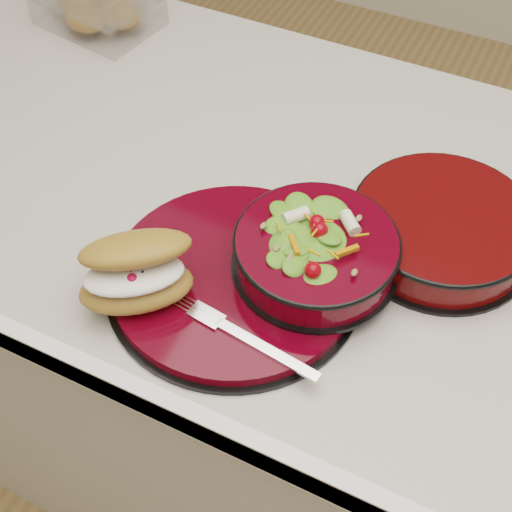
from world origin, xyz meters
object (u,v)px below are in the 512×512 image
at_px(salad_bowl, 316,249).
at_px(fork, 248,339).
at_px(dinner_plate, 235,278).
at_px(extra_bowl, 442,227).
at_px(island_counter, 211,332).
at_px(pastry_box, 97,2).
at_px(croissant, 137,273).

distance_m(salad_bowl, fork, 0.14).
xyz_separation_m(dinner_plate, extra_bowl, (0.21, 0.18, 0.02)).
xyz_separation_m(island_counter, fork, (0.22, -0.26, 0.47)).
xyz_separation_m(fork, extra_bowl, (0.15, 0.26, 0.01)).
relative_size(island_counter, salad_bowl, 5.98).
bearing_deg(pastry_box, croissant, -42.10).
xyz_separation_m(island_counter, extra_bowl, (0.36, -0.00, 0.48)).
relative_size(fork, extra_bowl, 0.72).
distance_m(dinner_plate, fork, 0.10).
height_order(fork, extra_bowl, extra_bowl).
xyz_separation_m(salad_bowl, pastry_box, (-0.57, 0.37, -0.01)).
relative_size(salad_bowl, croissant, 1.33).
xyz_separation_m(croissant, pastry_box, (-0.40, 0.50, -0.02)).
bearing_deg(pastry_box, dinner_plate, -31.73).
bearing_deg(extra_bowl, island_counter, 179.86).
height_order(dinner_plate, croissant, croissant).
relative_size(salad_bowl, extra_bowl, 0.85).
distance_m(island_counter, salad_bowl, 0.57).
height_order(island_counter, croissant, croissant).
bearing_deg(croissant, dinner_plate, 4.01).
bearing_deg(fork, croissant, 96.42).
distance_m(dinner_plate, salad_bowl, 0.11).
bearing_deg(salad_bowl, fork, -100.46).
distance_m(salad_bowl, pastry_box, 0.68).
bearing_deg(croissant, fork, -39.36).
relative_size(dinner_plate, extra_bowl, 1.32).
height_order(island_counter, salad_bowl, salad_bowl).
height_order(dinner_plate, fork, fork).
xyz_separation_m(salad_bowl, fork, (-0.02, -0.13, -0.03)).
bearing_deg(fork, island_counter, 47.20).
xyz_separation_m(dinner_plate, fork, (0.06, -0.08, 0.01)).
height_order(pastry_box, extra_bowl, pastry_box).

